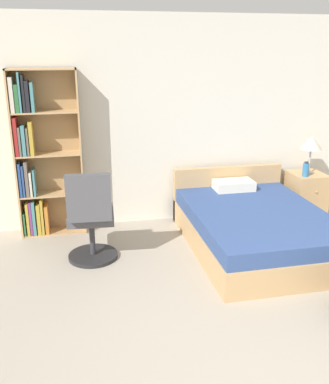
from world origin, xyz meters
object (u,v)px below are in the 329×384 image
(bookshelf, at_px, (39,158))
(water_bottle, at_px, (306,170))
(nightstand, at_px, (306,195))
(bed, at_px, (254,226))
(table_lamp, at_px, (312,144))
(office_chair, at_px, (91,220))

(bookshelf, xyz_separation_m, water_bottle, (3.33, -0.29, -0.26))
(bookshelf, bearing_deg, nightstand, -2.90)
(bed, relative_size, table_lamp, 4.08)
(water_bottle, bearing_deg, bed, -147.43)
(bed, height_order, table_lamp, table_lamp)
(table_lamp, bearing_deg, office_chair, -165.61)
(bookshelf, bearing_deg, table_lamp, -2.46)
(bookshelf, height_order, table_lamp, bookshelf)
(water_bottle, bearing_deg, bookshelf, 175.05)
(bookshelf, distance_m, water_bottle, 3.35)
(office_chair, height_order, table_lamp, table_lamp)
(bookshelf, xyz_separation_m, table_lamp, (3.46, -0.15, 0.05))
(bookshelf, relative_size, nightstand, 3.24)
(table_lamp, height_order, water_bottle, table_lamp)
(bed, bearing_deg, water_bottle, 32.57)
(office_chair, distance_m, table_lamp, 3.06)
(bookshelf, height_order, office_chair, bookshelf)
(bed, relative_size, office_chair, 1.97)
(bookshelf, bearing_deg, office_chair, -59.09)
(bookshelf, height_order, water_bottle, bookshelf)
(office_chair, relative_size, water_bottle, 5.29)
(bed, xyz_separation_m, office_chair, (-1.85, -0.01, 0.24))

